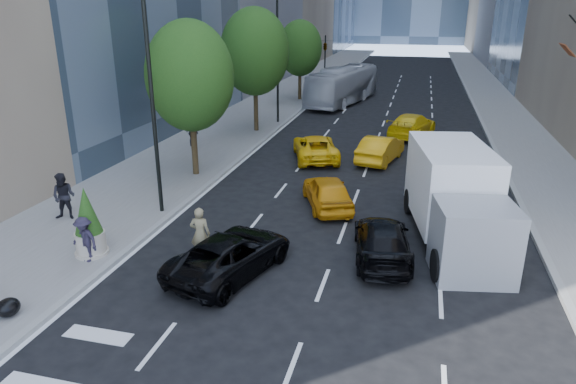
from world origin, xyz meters
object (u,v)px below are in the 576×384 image
(black_sedan_mercedes, at_px, (382,241))
(planter_shrub, at_px, (88,223))
(black_sedan_lincoln, at_px, (231,254))
(city_bus, at_px, (343,85))
(skateboarder, at_px, (200,237))
(box_truck, at_px, (455,197))

(black_sedan_mercedes, xyz_separation_m, planter_shrub, (-9.54, -2.42, 0.64))
(black_sedan_lincoln, distance_m, black_sedan_mercedes, 5.11)
(city_bus, distance_m, planter_shrub, 32.01)
(black_sedan_lincoln, xyz_separation_m, planter_shrub, (-4.95, -0.18, 0.63))
(city_bus, height_order, planter_shrub, city_bus)
(skateboarder, height_order, box_truck, box_truck)
(city_bus, relative_size, planter_shrub, 4.73)
(city_bus, bearing_deg, black_sedan_mercedes, -66.73)
(city_bus, relative_size, box_truck, 1.56)
(box_truck, bearing_deg, black_sedan_mercedes, -149.69)
(black_sedan_lincoln, bearing_deg, skateboarder, -1.71)
(black_sedan_lincoln, relative_size, black_sedan_mercedes, 1.06)
(city_bus, bearing_deg, skateboarder, -77.89)
(black_sedan_mercedes, relative_size, box_truck, 0.61)
(box_truck, xyz_separation_m, planter_shrub, (-11.89, -4.46, -0.39))
(skateboarder, distance_m, city_bus, 31.20)
(black_sedan_lincoln, height_order, box_truck, box_truck)
(skateboarder, xyz_separation_m, box_truck, (8.14, 3.86, 0.76))
(box_truck, height_order, planter_shrub, box_truck)
(skateboarder, xyz_separation_m, black_sedan_mercedes, (5.79, 1.83, -0.27))
(box_truck, bearing_deg, skateboarder, -165.24)
(skateboarder, height_order, black_sedan_lincoln, skateboarder)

